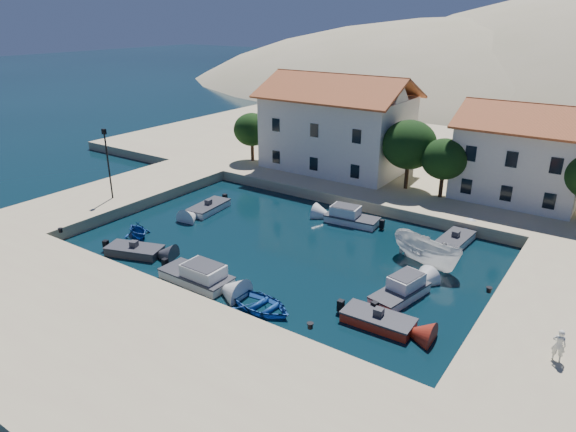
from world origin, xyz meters
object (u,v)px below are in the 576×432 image
(pedestrian, at_px, (559,345))
(building_mid, at_px, (522,151))
(building_left, at_px, (337,121))
(lamppost, at_px, (107,157))
(rowboat_south, at_px, (261,309))
(cabin_cruiser_east, at_px, (400,292))
(boat_east, at_px, (425,265))
(cabin_cruiser_south, at_px, (196,275))

(pedestrian, bearing_deg, building_mid, -74.51)
(building_left, bearing_deg, lamppost, -119.90)
(lamppost, bearing_deg, rowboat_south, -15.43)
(building_left, distance_m, lamppost, 23.10)
(building_left, relative_size, rowboat_south, 3.54)
(building_mid, height_order, rowboat_south, building_mid)
(cabin_cruiser_east, bearing_deg, boat_east, 15.56)
(building_mid, bearing_deg, pedestrian, -73.48)
(cabin_cruiser_east, bearing_deg, lamppost, 101.75)
(boat_east, bearing_deg, building_left, 66.78)
(building_left, relative_size, pedestrian, 8.77)
(cabin_cruiser_east, distance_m, boat_east, 5.38)
(rowboat_south, bearing_deg, cabin_cruiser_south, 91.71)
(building_mid, xyz_separation_m, cabin_cruiser_east, (-1.98, -21.08, -4.75))
(building_mid, distance_m, cabin_cruiser_south, 30.37)
(building_mid, height_order, pedestrian, building_mid)
(cabin_cruiser_east, height_order, pedestrian, pedestrian)
(lamppost, xyz_separation_m, cabin_cruiser_east, (27.52, -0.08, -4.28))
(boat_east, height_order, pedestrian, pedestrian)
(building_mid, bearing_deg, boat_east, -98.39)
(lamppost, distance_m, pedestrian, 36.76)
(cabin_cruiser_south, height_order, rowboat_south, cabin_cruiser_south)
(boat_east, relative_size, pedestrian, 3.36)
(cabin_cruiser_south, xyz_separation_m, pedestrian, (20.85, 2.90, 1.36))
(building_left, distance_m, cabin_cruiser_south, 26.54)
(cabin_cruiser_south, height_order, pedestrian, pedestrian)
(cabin_cruiser_south, distance_m, rowboat_south, 5.56)
(building_mid, xyz_separation_m, boat_east, (-2.32, -15.73, -5.22))
(rowboat_south, relative_size, pedestrian, 2.48)
(cabin_cruiser_south, bearing_deg, pedestrian, 8.52)
(building_left, relative_size, cabin_cruiser_east, 3.21)
(rowboat_south, bearing_deg, building_mid, -13.03)
(building_mid, bearing_deg, rowboat_south, -107.12)
(building_left, relative_size, building_mid, 1.40)
(lamppost, relative_size, boat_east, 1.10)
(cabin_cruiser_east, relative_size, boat_east, 0.81)
(lamppost, bearing_deg, cabin_cruiser_south, -19.74)
(lamppost, distance_m, cabin_cruiser_east, 27.85)
(lamppost, height_order, cabin_cruiser_south, lamppost)
(cabin_cruiser_south, relative_size, boat_east, 0.90)
(building_mid, bearing_deg, cabin_cruiser_east, -95.36)
(lamppost, height_order, boat_east, lamppost)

